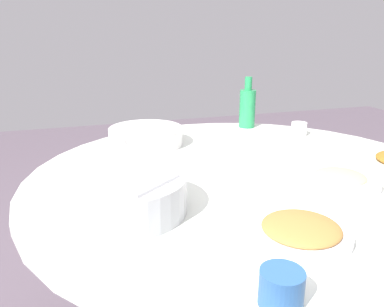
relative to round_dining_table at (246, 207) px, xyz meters
The scene contains 8 objects.
round_dining_table is the anchor object (origin of this frame).
rice_bowl 0.45m from the round_dining_table, 19.58° to the left, with size 0.31×0.31×0.10m.
soup_bowl 0.50m from the round_dining_table, 59.70° to the right, with size 0.28×0.28×0.07m.
dish_noodles 0.30m from the round_dining_table, 144.56° to the left, with size 0.23×0.23×0.04m.
dish_tofu_braise 0.41m from the round_dining_table, 82.31° to the left, with size 0.22×0.22×0.04m.
green_bottle 0.65m from the round_dining_table, 114.39° to the right, with size 0.07×0.07×0.23m.
tea_cup_near 0.56m from the round_dining_table, 138.27° to the right, with size 0.06×0.06×0.06m, color white.
tea_cup_far 0.61m from the round_dining_table, 70.38° to the left, with size 0.08×0.08×0.06m, color #29558F.
Camera 1 is at (0.50, 1.04, 1.22)m, focal length 36.61 mm.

